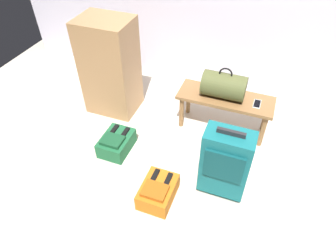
% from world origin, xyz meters
% --- Properties ---
extents(ground_plane, '(6.60, 6.60, 0.00)m').
position_xyz_m(ground_plane, '(0.00, 0.00, 0.00)').
color(ground_plane, beige).
extents(bench, '(1.00, 0.36, 0.43)m').
position_xyz_m(bench, '(0.00, 0.77, 0.36)').
color(bench, olive).
rests_on(bench, ground).
extents(duffel_bag_olive, '(0.44, 0.26, 0.34)m').
position_xyz_m(duffel_bag_olive, '(-0.04, 0.77, 0.56)').
color(duffel_bag_olive, '#51562D').
rests_on(duffel_bag_olive, bench).
extents(cell_phone, '(0.07, 0.14, 0.01)m').
position_xyz_m(cell_phone, '(0.32, 0.75, 0.43)').
color(cell_phone, silver).
rests_on(cell_phone, bench).
extents(suitcase_upright_teal, '(0.40, 0.25, 0.75)m').
position_xyz_m(suitcase_upright_teal, '(0.18, -0.08, 0.38)').
color(suitcase_upright_teal, '#14666B').
rests_on(suitcase_upright_teal, ground).
extents(backpack_green, '(0.28, 0.38, 0.21)m').
position_xyz_m(backpack_green, '(-0.95, 0.05, 0.09)').
color(backpack_green, '#1E6038').
rests_on(backpack_green, ground).
extents(backpack_orange, '(0.28, 0.38, 0.21)m').
position_xyz_m(backpack_orange, '(-0.32, -0.36, 0.09)').
color(backpack_orange, orange).
rests_on(backpack_orange, ground).
extents(side_cabinet, '(0.56, 0.44, 1.10)m').
position_xyz_m(side_cabinet, '(-1.30, 0.69, 0.55)').
color(side_cabinet, '#A87A4C').
rests_on(side_cabinet, ground).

